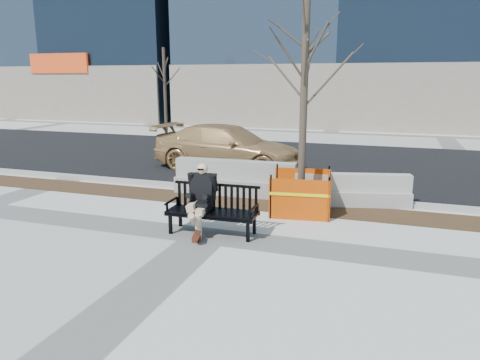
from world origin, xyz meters
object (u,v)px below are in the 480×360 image
(jersey_barrier_right, at_px, (351,205))
(seated_man, at_px, (202,231))
(tree_fence, at_px, (300,212))
(jersey_barrier_left, at_px, (235,194))
(bench, at_px, (213,233))
(sedan, at_px, (228,169))

(jersey_barrier_right, bearing_deg, seated_man, -146.08)
(seated_man, bearing_deg, tree_fence, 48.50)
(jersey_barrier_left, height_order, jersey_barrier_right, jersey_barrier_left)
(jersey_barrier_right, bearing_deg, bench, -142.93)
(tree_fence, distance_m, sedan, 5.55)
(seated_man, xyz_separation_m, sedan, (-1.75, 6.40, 0.00))
(jersey_barrier_left, bearing_deg, bench, -80.98)
(tree_fence, bearing_deg, jersey_barrier_right, 42.32)
(sedan, bearing_deg, tree_fence, -136.85)
(jersey_barrier_left, bearing_deg, seated_man, -85.48)
(sedan, bearing_deg, bench, -157.87)
(seated_man, height_order, sedan, sedan)
(bench, distance_m, jersey_barrier_left, 3.23)
(tree_fence, xyz_separation_m, sedan, (-3.44, 4.35, 0.00))
(seated_man, relative_size, tree_fence, 0.28)
(tree_fence, height_order, jersey_barrier_left, tree_fence)
(tree_fence, height_order, jersey_barrier_right, tree_fence)
(tree_fence, relative_size, jersey_barrier_right, 1.80)
(seated_man, xyz_separation_m, tree_fence, (1.69, 2.05, 0.00))
(bench, height_order, seated_man, seated_man)
(tree_fence, xyz_separation_m, jersey_barrier_left, (-2.05, 1.08, 0.00))
(sedan, distance_m, jersey_barrier_right, 5.65)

